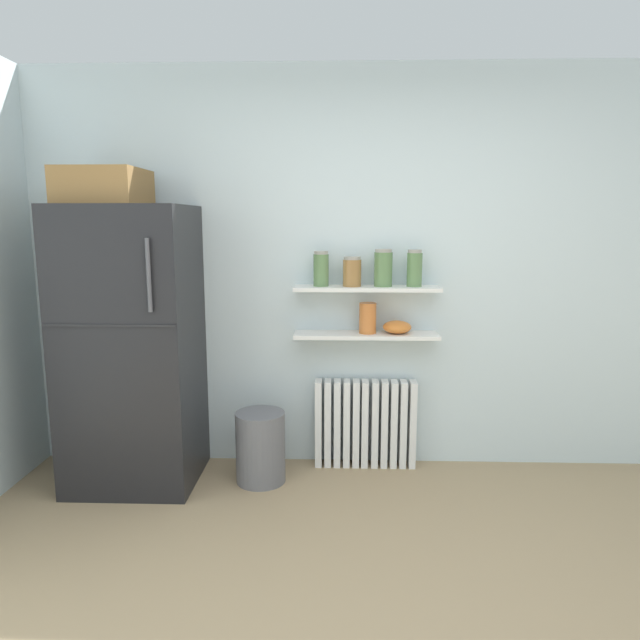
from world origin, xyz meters
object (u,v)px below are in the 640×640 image
radiator (365,423)px  storage_jar_3 (415,268)px  refrigerator (131,340)px  storage_jar_2 (383,268)px  storage_jar_1 (352,272)px  trash_bin (261,447)px  shelf_bowl (397,327)px  vase (368,318)px  storage_jar_0 (321,269)px

radiator → storage_jar_3: storage_jar_3 is taller
refrigerator → radiator: size_ratio=2.89×
storage_jar_2 → storage_jar_3: 0.20m
storage_jar_1 → trash_bin: size_ratio=0.42×
refrigerator → radiator: 1.60m
radiator → refrigerator: bearing=-170.2°
radiator → shelf_bowl: 0.69m
refrigerator → storage_jar_1: refrigerator is taller
storage_jar_1 → storage_jar_2: (0.20, 0.00, 0.02)m
radiator → storage_jar_3: size_ratio=2.88×
vase → shelf_bowl: (0.19, 0.00, -0.06)m
storage_jar_0 → storage_jar_1: (0.20, 0.00, -0.02)m
storage_jar_1 → trash_bin: storage_jar_1 is taller
trash_bin → radiator: bearing=21.2°
storage_jar_3 → shelf_bowl: storage_jar_3 is taller
storage_jar_0 → storage_jar_1: 0.20m
radiator → storage_jar_1: 1.02m
storage_jar_2 → shelf_bowl: storage_jar_2 is taller
storage_jar_1 → trash_bin: bearing=-158.1°
trash_bin → storage_jar_1: bearing=21.9°
shelf_bowl → trash_bin: bearing=-165.1°
radiator → shelf_bowl: shelf_bowl is taller
storage_jar_3 → trash_bin: 1.49m
radiator → storage_jar_2: (0.10, -0.03, 1.04)m
storage_jar_0 → storage_jar_1: size_ratio=1.18×
trash_bin → shelf_bowl: bearing=14.9°
storage_jar_0 → vase: (0.30, 0.00, -0.31)m
refrigerator → vase: (1.46, 0.22, 0.11)m
refrigerator → storage_jar_3: bearing=7.2°
storage_jar_1 → storage_jar_3: (0.39, 0.00, 0.02)m
refrigerator → storage_jar_2: bearing=8.1°
storage_jar_3 → vase: 0.43m
storage_jar_2 → trash_bin: bearing=-163.3°
radiator → storage_jar_3: (0.29, -0.03, 1.04)m
vase → storage_jar_3: bearing=0.0°
radiator → storage_jar_2: 1.05m
refrigerator → storage_jar_1: bearing=9.3°
storage_jar_1 → storage_jar_3: size_ratio=0.81×
storage_jar_1 → shelf_bowl: size_ratio=1.04×
radiator → trash_bin: radiator is taller
storage_jar_0 → radiator: bearing=5.8°
storage_jar_2 → vase: size_ratio=1.20×
storage_jar_1 → refrigerator: bearing=-170.7°
radiator → vase: vase is taller
storage_jar_1 → storage_jar_2: size_ratio=0.80×
shelf_bowl → storage_jar_2: bearing=180.0°
vase → storage_jar_2: bearing=0.0°
refrigerator → storage_jar_0: size_ratio=8.68×
storage_jar_3 → shelf_bowl: size_ratio=1.28×
refrigerator → storage_jar_0: (1.16, 0.22, 0.42)m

